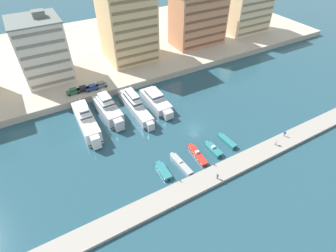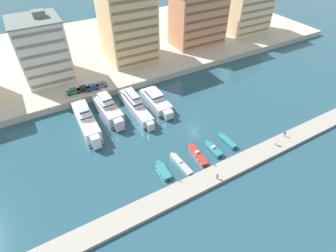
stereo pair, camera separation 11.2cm
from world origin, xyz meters
The scene contains 25 objects.
ground_plane centered at (0.00, 0.00, 0.00)m, with size 400.00×400.00×0.00m, color #234C5B.
quay_promenade centered at (0.00, 61.85, 1.11)m, with size 180.00×70.00×2.21m, color #BCB29E.
pier_dock centered at (0.00, -16.65, 0.40)m, with size 120.00×4.93×0.80m, color #9E998E.
yacht_white_far_left centered at (-26.30, 14.90, 2.61)m, with size 4.48×19.29×8.73m.
yacht_silver_left centered at (-19.15, 17.28, 2.42)m, with size 5.32×16.66×8.32m.
yacht_silver_mid_left centered at (-11.40, 15.37, 2.16)m, with size 3.90×20.90×7.87m.
yacht_silver_center_left centered at (-4.48, 14.95, 1.74)m, with size 4.99×16.36×6.17m.
motorboat_teal_far_left centered at (-15.36, -9.69, 0.49)m, with size 2.24×6.19×0.98m.
motorboat_grey_left centered at (-10.64, -9.98, 0.51)m, with size 2.18×8.39×1.37m.
motorboat_red_mid_left centered at (-5.33, -9.33, 0.45)m, with size 2.19×8.15×1.41m.
motorboat_teal_center_left centered at (-0.80, -9.81, 0.55)m, with size 2.21×6.22×1.57m.
motorboat_teal_center centered at (4.19, -9.18, 0.54)m, with size 2.00×6.54×1.07m.
car_green_far_left centered at (-25.82, 30.83, 3.19)m, with size 4.15×2.02×1.80m.
car_black_left centered at (-22.77, 30.70, 3.19)m, with size 4.26×2.26×1.80m.
car_blue_mid_left centered at (-19.86, 30.02, 3.19)m, with size 4.15×2.03×1.80m.
car_grey_center_left centered at (-16.87, 30.36, 3.19)m, with size 4.19×2.12×1.80m.
apartment_block_left centered at (-30.14, 45.55, 12.23)m, with size 15.15×15.42×21.90m.
apartment_block_mid_left centered at (0.29, 45.87, 14.59)m, with size 17.63×17.17×26.65m.
apartment_block_center_left centered at (30.63, 44.55, 12.41)m, with size 21.93×12.43×22.29m.
apartment_block_center centered at (57.96, 45.01, 11.80)m, with size 20.01×12.57×21.05m.
pedestrian_near_edge centered at (14.13, -16.54, 1.78)m, with size 0.58×0.40×1.65m.
pedestrian_mid_deck centered at (18.64, -15.30, 1.80)m, with size 0.29×0.64×1.68m.
pedestrian_far_side centered at (-5.85, -17.86, 1.80)m, with size 0.31×0.64×1.68m.
bollard_west centered at (-13.61, -14.44, 1.13)m, with size 0.20×0.20×0.61m.
bollard_west_mid centered at (-3.99, -14.44, 1.13)m, with size 0.20×0.20×0.61m.
Camera 2 is at (-33.92, -45.05, 48.85)m, focal length 28.00 mm.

